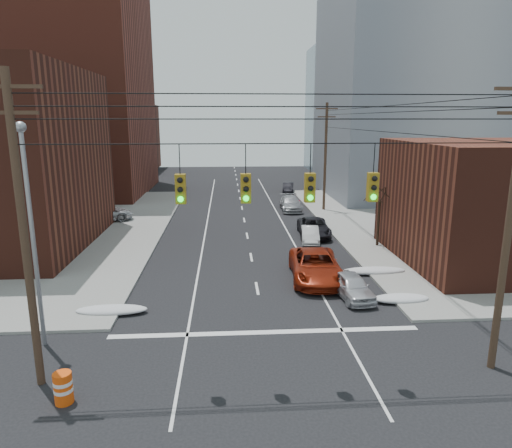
{
  "coord_description": "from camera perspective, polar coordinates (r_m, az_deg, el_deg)",
  "views": [
    {
      "loc": [
        -1.66,
        -12.37,
        9.41
      ],
      "look_at": [
        0.16,
        15.29,
        3.0
      ],
      "focal_mm": 32.0,
      "sensor_mm": 36.0,
      "label": 1
    }
  ],
  "objects": [
    {
      "name": "utility_pole_far",
      "position": [
        47.61,
        8.67,
        8.5
      ],
      "size": [
        2.2,
        0.28,
        11.0
      ],
      "color": "#473323",
      "rests_on": "ground"
    },
    {
      "name": "snow_ne",
      "position": [
        25.4,
        17.65,
        -8.86
      ],
      "size": [
        3.0,
        1.08,
        0.42
      ],
      "primitive_type": "ellipsoid",
      "color": "silver",
      "rests_on": "ground"
    },
    {
      "name": "parked_car_f",
      "position": [
        59.9,
        4.02,
        4.57
      ],
      "size": [
        1.9,
        4.07,
        1.29
      ],
      "primitive_type": "imported",
      "rotation": [
        0.0,
        0.0,
        -0.14
      ],
      "color": "black",
      "rests_on": "ground"
    },
    {
      "name": "red_pickup",
      "position": [
        27.5,
        7.47,
        -5.21
      ],
      "size": [
        3.25,
        6.36,
        1.72
      ],
      "primitive_type": "imported",
      "rotation": [
        0.0,
        0.0,
        -0.07
      ],
      "color": "maroon",
      "rests_on": "ground"
    },
    {
      "name": "bare_tree",
      "position": [
        34.99,
        15.07,
        0.88
      ],
      "size": [
        2.09,
        2.2,
        4.93
      ],
      "color": "black",
      "rests_on": "ground"
    },
    {
      "name": "lot_car_b",
      "position": [
        44.58,
        -18.5,
        1.3
      ],
      "size": [
        5.7,
        3.88,
        1.45
      ],
      "primitive_type": "imported",
      "rotation": [
        0.0,
        0.0,
        1.88
      ],
      "color": "#B5B6BA",
      "rests_on": "sidewalk_nw"
    },
    {
      "name": "building_glass",
      "position": [
        86.29,
        13.94,
        13.7
      ],
      "size": [
        20.0,
        18.0,
        22.0
      ],
      "primitive_type": "cube",
      "color": "gray",
      "rests_on": "ground"
    },
    {
      "name": "building_brick_tall",
      "position": [
        64.61,
        -25.12,
        16.81
      ],
      "size": [
        24.0,
        20.0,
        30.0
      ],
      "primitive_type": "cube",
      "color": "maroon",
      "rests_on": "ground"
    },
    {
      "name": "ground",
      "position": [
        15.63,
        3.4,
        -24.02
      ],
      "size": [
        160.0,
        160.0,
        0.0
      ],
      "primitive_type": "plane",
      "color": "black",
      "rests_on": "ground"
    },
    {
      "name": "parked_car_d",
      "position": [
        47.95,
        4.37,
        2.56
      ],
      "size": [
        2.19,
        5.14,
        1.48
      ],
      "primitive_type": "imported",
      "rotation": [
        0.0,
        0.0,
        -0.02
      ],
      "color": "#9D9EA2",
      "rests_on": "ground"
    },
    {
      "name": "utility_pole_left",
      "position": [
        17.21,
        -27.08,
        -0.59
      ],
      "size": [
        2.2,
        0.28,
        11.0
      ],
      "color": "#473323",
      "rests_on": "ground"
    },
    {
      "name": "parked_car_b",
      "position": [
        35.75,
        6.77,
        -1.33
      ],
      "size": [
        1.72,
        3.82,
        1.22
      ],
      "primitive_type": "imported",
      "rotation": [
        0.0,
        0.0,
        -0.12
      ],
      "color": "silver",
      "rests_on": "ground"
    },
    {
      "name": "construction_barrel",
      "position": [
        17.57,
        -22.96,
        -18.31
      ],
      "size": [
        0.68,
        0.68,
        1.1
      ],
      "rotation": [
        0.0,
        0.0,
        0.09
      ],
      "color": "#F14D0C",
      "rests_on": "ground"
    },
    {
      "name": "parked_car_e",
      "position": [
        49.38,
        4.51,
        2.8
      ],
      "size": [
        1.65,
        4.03,
        1.37
      ],
      "primitive_type": "imported",
      "rotation": [
        0.0,
        0.0,
        -0.01
      ],
      "color": "maroon",
      "rests_on": "ground"
    },
    {
      "name": "lot_car_d",
      "position": [
        46.01,
        -22.8,
        1.29
      ],
      "size": [
        4.5,
        2.64,
        1.44
      ],
      "primitive_type": "imported",
      "rotation": [
        0.0,
        0.0,
        1.33
      ],
      "color": "#B8B8BD",
      "rests_on": "sidewalk_nw"
    },
    {
      "name": "building_office",
      "position": [
        61.21,
        19.7,
        15.18
      ],
      "size": [
        22.0,
        20.0,
        25.0
      ],
      "primitive_type": "cube",
      "color": "gray",
      "rests_on": "ground"
    },
    {
      "name": "parked_car_c",
      "position": [
        37.67,
        7.23,
        -0.42
      ],
      "size": [
        2.75,
        5.36,
        1.45
      ],
      "primitive_type": "imported",
      "rotation": [
        0.0,
        0.0,
        -0.07
      ],
      "color": "black",
      "rests_on": "ground"
    },
    {
      "name": "snow_nw",
      "position": [
        23.96,
        -17.59,
        -10.2
      ],
      "size": [
        3.5,
        1.08,
        0.42
      ],
      "primitive_type": "ellipsoid",
      "color": "silver",
      "rests_on": "ground"
    },
    {
      "name": "traffic_signals",
      "position": [
        15.6,
        2.76,
        4.75
      ],
      "size": [
        17.0,
        0.42,
        2.02
      ],
      "color": "black",
      "rests_on": "ground"
    },
    {
      "name": "building_brick_far",
      "position": [
        89.8,
        -19.81,
        10.09
      ],
      "size": [
        22.0,
        18.0,
        12.0
      ],
      "primitive_type": "cube",
      "color": "#4F2117",
      "rests_on": "ground"
    },
    {
      "name": "parked_car_a",
      "position": [
        25.22,
        11.91,
        -7.59
      ],
      "size": [
        1.96,
        3.99,
        1.31
      ],
      "primitive_type": "imported",
      "rotation": [
        0.0,
        0.0,
        0.11
      ],
      "color": "silver",
      "rests_on": "ground"
    },
    {
      "name": "snow_east_far",
      "position": [
        29.36,
        14.49,
        -5.67
      ],
      "size": [
        4.0,
        1.08,
        0.42
      ],
      "primitive_type": "ellipsoid",
      "color": "silver",
      "rests_on": "ground"
    },
    {
      "name": "street_light",
      "position": [
        20.34,
        -26.34,
        0.69
      ],
      "size": [
        0.44,
        0.44,
        9.32
      ],
      "color": "gray",
      "rests_on": "ground"
    },
    {
      "name": "lot_car_a",
      "position": [
        40.32,
        -21.99,
        -0.29
      ],
      "size": [
        4.12,
        2.45,
        1.28
      ],
      "primitive_type": "imported",
      "rotation": [
        0.0,
        0.0,
        1.27
      ],
      "color": "silver",
      "rests_on": "sidewalk_nw"
    },
    {
      "name": "utility_pole_right",
      "position": [
        18.78,
        29.1,
        0.23
      ],
      "size": [
        2.2,
        0.28,
        11.0
      ],
      "color": "#473323",
      "rests_on": "ground"
    }
  ]
}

